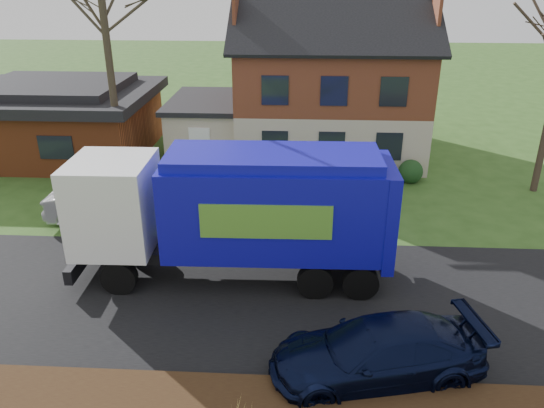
{
  "coord_description": "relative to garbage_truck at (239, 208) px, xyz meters",
  "views": [
    {
      "loc": [
        0.59,
        -13.14,
        8.95
      ],
      "look_at": [
        -0.3,
        2.5,
        1.95
      ],
      "focal_mm": 35.0,
      "sensor_mm": 36.0,
      "label": 1
    }
  ],
  "objects": [
    {
      "name": "ground",
      "position": [
        1.21,
        -1.21,
        -2.38
      ],
      "size": [
        120.0,
        120.0,
        0.0
      ],
      "primitive_type": "plane",
      "color": "#2B4D19",
      "rests_on": "ground"
    },
    {
      "name": "road",
      "position": [
        1.21,
        -1.21,
        -2.37
      ],
      "size": [
        80.0,
        7.0,
        0.02
      ],
      "primitive_type": "cube",
      "color": "black",
      "rests_on": "ground"
    },
    {
      "name": "main_house",
      "position": [
        2.7,
        12.7,
        1.64
      ],
      "size": [
        12.95,
        8.95,
        9.26
      ],
      "color": "beige",
      "rests_on": "ground"
    },
    {
      "name": "ranch_house",
      "position": [
        -10.79,
        11.79,
        -0.57
      ],
      "size": [
        9.8,
        8.2,
        3.7
      ],
      "color": "#994421",
      "rests_on": "ground"
    },
    {
      "name": "garbage_truck",
      "position": [
        0.0,
        0.0,
        0.0
      ],
      "size": [
        9.69,
        2.75,
        4.13
      ],
      "rotation": [
        0.0,
        0.0,
        0.02
      ],
      "color": "black",
      "rests_on": "ground"
    },
    {
      "name": "silver_sedan",
      "position": [
        -5.18,
        3.57,
        -1.57
      ],
      "size": [
        4.97,
        1.76,
        1.63
      ],
      "primitive_type": "imported",
      "rotation": [
        0.0,
        0.0,
        1.56
      ],
      "color": "#AFB2B7",
      "rests_on": "ground"
    },
    {
      "name": "navy_wagon",
      "position": [
        3.68,
        -4.36,
        -1.65
      ],
      "size": [
        5.38,
        3.09,
        1.47
      ],
      "primitive_type": "imported",
      "rotation": [
        0.0,
        0.0,
        -1.36
      ],
      "color": "black",
      "rests_on": "ground"
    }
  ]
}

